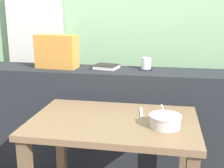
% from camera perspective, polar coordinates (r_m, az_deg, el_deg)
% --- Properties ---
extents(curtain_left_panel, '(0.56, 0.06, 2.50)m').
position_cam_1_polar(curtain_left_panel, '(3.04, -14.77, 12.60)').
color(curtain_left_panel, silver).
rests_on(curtain_left_panel, ground).
extents(dark_console_ledge, '(2.80, 0.36, 0.86)m').
position_cam_1_polar(dark_console_ledge, '(2.39, 0.66, -7.43)').
color(dark_console_ledge, '#23262B').
rests_on(dark_console_ledge, ground).
extents(breakfast_table, '(0.95, 0.63, 0.70)m').
position_cam_1_polar(breakfast_table, '(1.75, 0.32, -10.75)').
color(breakfast_table, brown).
rests_on(breakfast_table, ground).
extents(coaster_square, '(0.10, 0.10, 0.00)m').
position_cam_1_polar(coaster_square, '(2.30, 6.53, 2.88)').
color(coaster_square, black).
rests_on(coaster_square, dark_console_ledge).
extents(juice_glass, '(0.08, 0.08, 0.09)m').
position_cam_1_polar(juice_glass, '(2.29, 6.56, 3.94)').
color(juice_glass, white).
rests_on(juice_glass, coaster_square).
extents(closed_book, '(0.21, 0.19, 0.03)m').
position_cam_1_polar(closed_book, '(2.30, -1.13, 3.32)').
color(closed_book, black).
rests_on(closed_book, dark_console_ledge).
extents(throw_pillow, '(0.33, 0.17, 0.26)m').
position_cam_1_polar(throw_pillow, '(2.37, -10.60, 6.19)').
color(throw_pillow, '#D18938').
rests_on(throw_pillow, dark_console_ledge).
extents(soup_bowl, '(0.17, 0.17, 0.14)m').
position_cam_1_polar(soup_bowl, '(1.61, 10.17, -7.02)').
color(soup_bowl, beige).
rests_on(soup_bowl, breakfast_table).
extents(fork_utensil, '(0.04, 0.17, 0.01)m').
position_cam_1_polar(fork_utensil, '(1.81, 5.65, -5.45)').
color(fork_utensil, silver).
rests_on(fork_utensil, breakfast_table).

